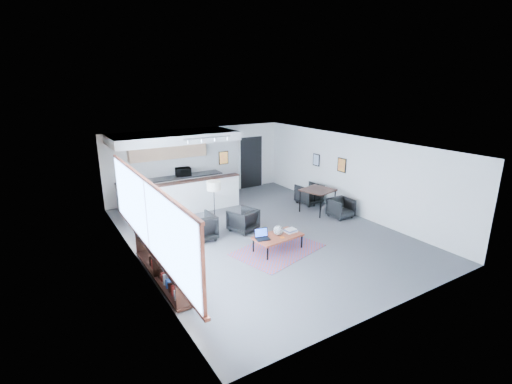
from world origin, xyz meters
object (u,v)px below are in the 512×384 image
ceramic_pot (279,230)px  book_stack (291,230)px  armchair_left (200,226)px  coffee_table (278,237)px  microwave (183,171)px  dining_table (318,191)px  dining_chair_near (341,209)px  dining_chair_far (309,194)px  laptop (262,236)px  floor_lamp (214,187)px  armchair_right (243,219)px

ceramic_pot → book_stack: 0.40m
book_stack → ceramic_pot: bearing=179.2°
ceramic_pot → armchair_left: bearing=131.8°
coffee_table → microwave: microwave is taller
dining_table → dining_chair_near: size_ratio=1.90×
dining_chair_near → dining_chair_far: dining_chair_far is taller
laptop → floor_lamp: floor_lamp is taller
microwave → coffee_table: bearing=-75.4°
dining_chair_near → dining_chair_far: bearing=88.8°
ceramic_pot → dining_chair_near: ceramic_pot is taller
armchair_left → laptop: bearing=119.3°
floor_lamp → coffee_table: bearing=-72.7°
book_stack → armchair_right: 1.69m
coffee_table → floor_lamp: (-0.71, 2.30, 0.88)m
coffee_table → book_stack: size_ratio=4.05×
laptop → microwave: microwave is taller
ceramic_pot → dining_chair_far: 4.07m
coffee_table → armchair_left: armchair_left is taller
coffee_table → ceramic_pot: ceramic_pot is taller
dining_table → dining_chair_near: 0.97m
ceramic_pot → dining_chair_near: size_ratio=0.44×
armchair_right → dining_chair_near: size_ratio=1.24×
book_stack → armchair_left: armchair_left is taller
microwave → dining_chair_near: bearing=-41.2°
floor_lamp → dining_chair_near: bearing=-19.5°
armchair_right → floor_lamp: size_ratio=0.51×
book_stack → floor_lamp: 2.67m
laptop → dining_table: size_ratio=0.36×
armchair_right → microwave: microwave is taller
laptop → dining_chair_far: (3.63, 2.53, -0.15)m
laptop → ceramic_pot: bearing=7.3°
ceramic_pot → armchair_right: armchair_right is taller
book_stack → microwave: 5.44m
dining_chair_far → microwave: 4.66m
microwave → dining_chair_far: bearing=-27.4°
ceramic_pot → floor_lamp: floor_lamp is taller
book_stack → dining_chair_near: 2.87m
armchair_left → dining_chair_near: size_ratio=1.36×
book_stack → armchair_left: bearing=138.3°
armchair_left → dining_chair_near: armchair_left is taller
book_stack → coffee_table: bearing=-177.0°
dining_chair_near → microwave: microwave is taller
dining_table → dining_chair_far: size_ratio=1.68×
armchair_right → microwave: size_ratio=1.37×
dining_chair_far → book_stack: bearing=38.3°
floor_lamp → dining_chair_near: 4.20m
coffee_table → book_stack: book_stack is taller
book_stack → dining_chair_near: size_ratio=0.55×
dining_chair_near → armchair_left: bearing=170.8°
floor_lamp → book_stack: bearing=-63.5°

